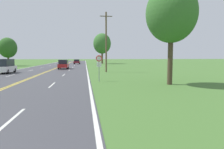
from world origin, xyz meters
TOP-DOWN VIEW (x-y plane):
  - traffic_sign at (7.06, 18.42)m, footprint 0.60×0.10m
  - utility_pole_midground at (8.91, 29.65)m, footprint 1.80×0.24m
  - tree_left_verge at (-13.23, 53.13)m, footprint 4.38×4.38m
  - tree_right_cluster at (11.50, 66.63)m, footprint 5.83×5.83m
  - tree_far_back at (12.65, 15.56)m, footprint 4.07×4.07m
  - car_white_van_approaching at (-5.17, 29.20)m, footprint 1.87×4.28m
  - car_red_suv_mid_near at (1.81, 38.22)m, footprint 1.74×3.97m
  - car_maroon_hatchback_mid_far at (3.23, 64.86)m, footprint 1.98×3.65m

SIDE VIEW (x-z plane):
  - car_maroon_hatchback_mid_far at x=3.23m, z-range 0.06..1.50m
  - car_red_suv_mid_near at x=1.81m, z-range 0.05..1.78m
  - car_white_van_approaching at x=-5.17m, z-range 0.02..1.98m
  - traffic_sign at x=7.06m, z-range 0.61..3.03m
  - tree_left_verge at x=-13.23m, z-range 0.99..8.03m
  - utility_pole_midground at x=8.91m, z-range 0.16..8.92m
  - tree_far_back at x=12.65m, z-range 1.66..9.72m
  - tree_right_cluster at x=11.50m, z-range 1.63..11.65m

